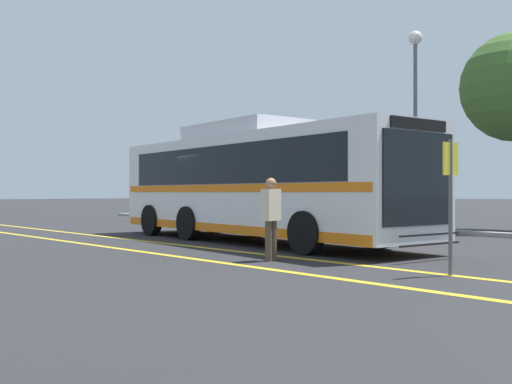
% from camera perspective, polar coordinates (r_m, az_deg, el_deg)
% --- Properties ---
extents(ground_plane, '(220.00, 220.00, 0.00)m').
position_cam_1_polar(ground_plane, '(18.01, -2.34, -4.54)').
color(ground_plane, '#262628').
extents(lane_strip_0, '(31.38, 0.20, 0.01)m').
position_cam_1_polar(lane_strip_0, '(15.73, -5.94, -5.18)').
color(lane_strip_0, gold).
rests_on(lane_strip_0, ground_plane).
extents(lane_strip_1, '(31.38, 0.20, 0.01)m').
position_cam_1_polar(lane_strip_1, '(14.78, -11.34, -5.52)').
color(lane_strip_1, gold).
rests_on(lane_strip_1, ground_plane).
extents(curb_strip, '(39.38, 0.36, 0.15)m').
position_cam_1_polar(curb_strip, '(22.33, 13.13, -3.47)').
color(curb_strip, '#99999E').
rests_on(curb_strip, ground_plane).
extents(transit_bus, '(11.87, 3.70, 3.43)m').
position_cam_1_polar(transit_bus, '(17.09, -0.04, 1.00)').
color(transit_bus, white).
rests_on(transit_bus, ground_plane).
extents(parked_car_0, '(3.98, 1.97, 1.50)m').
position_cam_1_polar(parked_car_0, '(29.83, -7.79, -1.28)').
color(parked_car_0, '#9E9EA3').
rests_on(parked_car_0, ground_plane).
extents(parked_car_1, '(4.02, 2.10, 1.61)m').
position_cam_1_polar(parked_car_1, '(25.17, -1.01, -1.44)').
color(parked_car_1, olive).
rests_on(parked_car_1, ground_plane).
extents(parked_car_2, '(4.48, 2.00, 1.58)m').
position_cam_1_polar(parked_car_2, '(21.05, 10.46, -1.74)').
color(parked_car_2, navy).
rests_on(parked_car_2, ground_plane).
extents(pedestrian_0, '(0.29, 0.45, 1.71)m').
position_cam_1_polar(pedestrian_0, '(12.35, 1.43, -2.08)').
color(pedestrian_0, brown).
rests_on(pedestrian_0, ground_plane).
extents(bus_stop_sign, '(0.07, 0.40, 2.32)m').
position_cam_1_polar(bus_stop_sign, '(10.70, 18.04, 0.24)').
color(bus_stop_sign, '#59595E').
rests_on(bus_stop_sign, ground_plane).
extents(street_lamp, '(0.49, 0.49, 7.32)m').
position_cam_1_polar(street_lamp, '(22.91, 14.93, 9.35)').
color(street_lamp, '#59595E').
rests_on(street_lamp, ground_plane).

